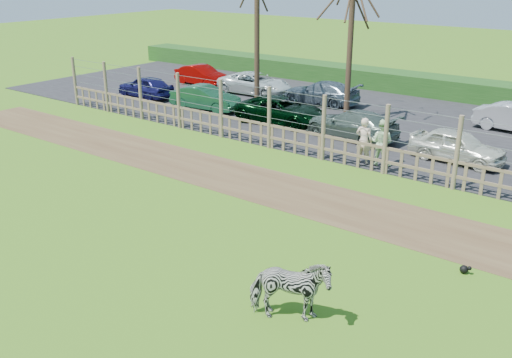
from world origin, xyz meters
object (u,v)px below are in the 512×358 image
Objects in this scene: visitor_b at (382,142)px; car_0 at (146,87)px; visitor_a at (364,141)px; car_4 at (457,146)px; car_3 at (351,124)px; car_7 at (202,75)px; crow at (465,269)px; zebra at (290,290)px; tree_mid at (352,15)px; car_1 at (205,98)px; car_8 at (255,83)px; car_2 at (281,111)px; car_9 at (321,93)px.

visitor_b reaches higher than car_0.
visitor_a is 3.54m from car_4.
visitor_a is 1.00× the size of visitor_b.
car_3 is 13.45m from car_7.
crow is 0.08× the size of car_7.
zebra is 10.48m from visitor_a.
car_0 is at bearing -168.96° from tree_mid.
zebra is 4.77m from crow.
tree_mid is 1.94× the size of car_0.
car_1 and car_8 have the same top height.
visitor_a is at bearing 134.21° from car_4.
car_8 reaches higher than crow.
visitor_a is 6.30m from car_2.
crow is at bearing 128.27° from visitor_b.
car_2 is at bearing -111.84° from car_7.
car_4 is (-2.98, 8.04, 0.53)m from crow.
car_2 is (-11.31, 8.58, 0.53)m from crow.
car_7 is at bearing 86.46° from car_8.
car_4 is at bearing -136.96° from visitor_b.
tree_mid is 1.65× the size of car_3.
car_7 is at bearing 35.99° from car_1.
crow is 22.13m from car_0.
visitor_a reaches higher than car_4.
car_1 is at bearing -85.76° from car_3.
visitor_b is at bearing 130.35° from crow.
zebra reaches higher than car_4.
car_4 and car_9 have the same top height.
tree_mid reaches higher than car_4.
visitor_a is 0.42× the size of car_9.
zebra is at bearing -172.60° from car_4.
zebra is 13.61m from car_3.
crow is 14.21m from car_2.
car_7 is at bearing 17.39° from zebra.
visitor_b is 0.49× the size of car_0.
visitor_a is 0.49× the size of car_0.
visitor_a is 14.99m from car_0.
car_7 reaches higher than crow.
visitor_a is 8.14m from crow.
tree_mid is at bearing -96.78° from car_7.
car_3 and car_7 have the same top height.
tree_mid is 1.94× the size of car_4.
crow is 0.08× the size of car_4.
car_3 is at bearing -6.11° from zebra.
visitor_a reaches higher than car_9.
visitor_b is 3.52m from car_3.
crow is at bearing -155.51° from car_4.
zebra is at bearing 103.25° from visitor_b.
tree_mid is 12.24m from car_0.
car_8 is (4.07, 0.00, 0.00)m from car_7.
car_1 is at bearing 18.19° from zebra.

